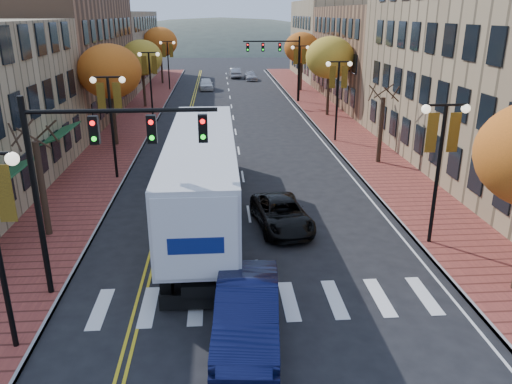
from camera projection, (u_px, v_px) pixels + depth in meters
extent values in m
plane|color=black|center=(269.00, 338.00, 15.29)|extent=(200.00, 200.00, 0.00)
cube|color=brown|center=(134.00, 122.00, 45.10)|extent=(4.00, 85.00, 0.15)
cube|color=brown|center=(330.00, 119.00, 46.38)|extent=(4.00, 85.00, 0.15)
cube|color=brown|center=(47.00, 57.00, 45.98)|extent=(12.00, 24.00, 11.00)
cube|color=#9E8966|center=(105.00, 47.00, 69.68)|extent=(12.00, 26.00, 9.50)
cube|color=brown|center=(400.00, 55.00, 54.28)|extent=(15.00, 24.00, 10.00)
cube|color=#9E8966|center=(349.00, 40.00, 74.74)|extent=(15.00, 20.00, 11.00)
cylinder|color=#382619|center=(42.00, 189.00, 21.39)|extent=(0.28, 0.28, 4.20)
cylinder|color=#382619|center=(114.00, 111.00, 36.28)|extent=(0.28, 0.28, 4.90)
ellipsoid|color=orange|center=(110.00, 71.00, 35.30)|extent=(4.48, 4.48, 3.81)
cylinder|color=#382619|center=(144.00, 84.00, 51.34)|extent=(0.28, 0.28, 4.55)
ellipsoid|color=gold|center=(142.00, 58.00, 50.44)|extent=(4.16, 4.16, 3.54)
cylinder|color=#382619|center=(162.00, 64.00, 68.14)|extent=(0.28, 0.28, 5.04)
ellipsoid|color=orange|center=(160.00, 42.00, 67.13)|extent=(4.61, 4.61, 3.92)
cylinder|color=#382619|center=(381.00, 130.00, 32.04)|extent=(0.28, 0.28, 4.20)
cylinder|color=#382619|center=(328.00, 89.00, 46.92)|extent=(0.28, 0.28, 4.90)
ellipsoid|color=gold|center=(330.00, 58.00, 45.95)|extent=(4.48, 4.48, 3.81)
cylinder|color=#382619|center=(301.00, 71.00, 61.95)|extent=(0.28, 0.28, 4.76)
ellipsoid|color=orange|center=(302.00, 48.00, 61.01)|extent=(4.35, 4.35, 3.70)
sphere|color=#FFF2CC|center=(12.00, 159.00, 12.83)|extent=(0.36, 0.36, 0.36)
cube|color=#AC7C16|center=(4.00, 194.00, 13.12)|extent=(0.45, 0.03, 1.60)
cylinder|color=black|center=(113.00, 130.00, 28.74)|extent=(0.16, 0.16, 6.00)
cylinder|color=black|center=(107.00, 77.00, 27.72)|extent=(1.60, 0.10, 0.10)
sphere|color=#FFF2CC|center=(93.00, 80.00, 27.72)|extent=(0.36, 0.36, 0.36)
sphere|color=#FFF2CC|center=(122.00, 80.00, 27.83)|extent=(0.36, 0.36, 0.36)
cube|color=#AC7C16|center=(101.00, 97.00, 28.07)|extent=(0.45, 0.03, 1.60)
cube|color=#AC7C16|center=(117.00, 97.00, 28.13)|extent=(0.45, 0.03, 1.60)
cylinder|color=black|center=(151.00, 86.00, 45.62)|extent=(0.16, 0.16, 6.00)
cylinder|color=black|center=(148.00, 52.00, 44.60)|extent=(1.60, 0.10, 0.10)
sphere|color=#FFF2CC|center=(140.00, 54.00, 44.60)|extent=(0.36, 0.36, 0.36)
sphere|color=#FFF2CC|center=(158.00, 54.00, 44.71)|extent=(0.36, 0.36, 0.36)
cube|color=#AC7C16|center=(144.00, 65.00, 44.95)|extent=(0.45, 0.03, 1.60)
cube|color=#AC7C16|center=(154.00, 65.00, 45.01)|extent=(0.45, 0.03, 1.60)
cylinder|color=black|center=(168.00, 66.00, 62.50)|extent=(0.16, 0.16, 6.00)
cylinder|color=black|center=(167.00, 41.00, 61.48)|extent=(1.60, 0.10, 0.10)
sphere|color=#FFF2CC|center=(161.00, 43.00, 61.48)|extent=(0.36, 0.36, 0.36)
sphere|color=#FFF2CC|center=(174.00, 43.00, 61.59)|extent=(0.36, 0.36, 0.36)
cube|color=#AC7C16|center=(164.00, 51.00, 61.83)|extent=(0.45, 0.03, 1.60)
cube|color=#AC7C16|center=(171.00, 51.00, 61.89)|extent=(0.45, 0.03, 1.60)
cylinder|color=black|center=(437.00, 178.00, 20.42)|extent=(0.16, 0.16, 6.00)
cylinder|color=black|center=(446.00, 105.00, 19.40)|extent=(1.60, 0.10, 0.10)
sphere|color=#FFF2CC|center=(426.00, 109.00, 19.40)|extent=(0.36, 0.36, 0.36)
sphere|color=#FFF2CC|center=(466.00, 109.00, 19.51)|extent=(0.36, 0.36, 0.36)
cube|color=#AC7C16|center=(432.00, 133.00, 19.75)|extent=(0.45, 0.03, 1.60)
cube|color=#AC7C16|center=(454.00, 132.00, 19.81)|extent=(0.45, 0.03, 1.60)
cylinder|color=black|center=(337.00, 103.00, 37.31)|extent=(0.16, 0.16, 6.00)
cylinder|color=black|center=(339.00, 62.00, 36.29)|extent=(1.60, 0.10, 0.10)
sphere|color=#FFF2CC|center=(328.00, 64.00, 36.28)|extent=(0.36, 0.36, 0.36)
sphere|color=#FFF2CC|center=(350.00, 64.00, 36.39)|extent=(0.36, 0.36, 0.36)
cube|color=#AC7C16|center=(332.00, 77.00, 36.63)|extent=(0.45, 0.03, 1.60)
cube|color=#AC7C16|center=(344.00, 77.00, 36.69)|extent=(0.45, 0.03, 1.60)
cylinder|color=black|center=(299.00, 75.00, 54.19)|extent=(0.16, 0.16, 6.00)
cylinder|color=black|center=(300.00, 46.00, 53.17)|extent=(1.60, 0.10, 0.10)
sphere|color=#FFF2CC|center=(293.00, 47.00, 53.16)|extent=(0.36, 0.36, 0.36)
sphere|color=#FFF2CC|center=(308.00, 47.00, 53.27)|extent=(0.36, 0.36, 0.36)
cube|color=#AC7C16|center=(296.00, 57.00, 53.51)|extent=(0.45, 0.03, 1.60)
cube|color=#AC7C16|center=(304.00, 57.00, 53.57)|extent=(0.45, 0.03, 1.60)
cylinder|color=black|center=(37.00, 203.00, 16.39)|extent=(0.20, 0.20, 7.00)
cylinder|color=black|center=(121.00, 111.00, 15.58)|extent=(6.00, 0.14, 0.14)
cube|color=black|center=(94.00, 130.00, 15.72)|extent=(0.30, 0.25, 0.90)
sphere|color=#FF0C0C|center=(92.00, 123.00, 15.50)|extent=(0.16, 0.16, 0.16)
cube|color=black|center=(152.00, 129.00, 15.85)|extent=(0.30, 0.25, 0.90)
sphere|color=#FF0C0C|center=(151.00, 122.00, 15.63)|extent=(0.16, 0.16, 0.16)
cube|color=black|center=(203.00, 128.00, 15.96)|extent=(0.30, 0.25, 0.90)
sphere|color=#FF0C0C|center=(203.00, 122.00, 15.75)|extent=(0.16, 0.16, 0.16)
cylinder|color=black|center=(299.00, 70.00, 54.01)|extent=(0.20, 0.20, 7.00)
cylinder|color=black|center=(271.00, 41.00, 52.78)|extent=(6.00, 0.14, 0.14)
cube|color=black|center=(280.00, 47.00, 53.04)|extent=(0.30, 0.25, 0.90)
sphere|color=#FF0C0C|center=(280.00, 45.00, 52.83)|extent=(0.16, 0.16, 0.16)
cube|color=black|center=(263.00, 47.00, 52.92)|extent=(0.30, 0.25, 0.90)
sphere|color=#FF0C0C|center=(263.00, 45.00, 52.70)|extent=(0.16, 0.16, 0.16)
cube|color=black|center=(248.00, 47.00, 52.80)|extent=(0.30, 0.25, 0.90)
sphere|color=#FF0C0C|center=(248.00, 45.00, 52.59)|extent=(0.16, 0.16, 0.16)
cube|color=black|center=(203.00, 210.00, 22.67)|extent=(1.10, 14.22, 0.38)
cube|color=silver|center=(202.00, 170.00, 22.02)|extent=(2.85, 14.22, 3.06)
cube|color=black|center=(206.00, 144.00, 30.58)|extent=(2.74, 3.28, 2.73)
cylinder|color=black|center=(167.00, 282.00, 17.38)|extent=(0.38, 1.09, 1.09)
cylinder|color=black|center=(233.00, 279.00, 17.55)|extent=(0.38, 1.09, 1.09)
cylinder|color=black|center=(170.00, 264.00, 18.61)|extent=(0.38, 1.09, 1.09)
cylinder|color=black|center=(232.00, 262.00, 18.78)|extent=(0.38, 1.09, 1.09)
cylinder|color=black|center=(187.00, 170.00, 29.69)|extent=(0.38, 1.09, 1.09)
cylinder|color=black|center=(226.00, 169.00, 29.86)|extent=(0.38, 1.09, 1.09)
cylinder|color=black|center=(189.00, 159.00, 31.95)|extent=(0.38, 1.09, 1.09)
cylinder|color=black|center=(225.00, 158.00, 32.11)|extent=(0.38, 1.09, 1.09)
imported|color=#0D1137|center=(247.00, 312.00, 15.05)|extent=(2.34, 5.51, 1.77)
imported|color=black|center=(282.00, 214.00, 22.92)|extent=(2.80, 5.06, 1.34)
imported|color=white|center=(206.00, 84.00, 63.89)|extent=(1.96, 4.38, 1.46)
imported|color=#9C9CA3|center=(251.00, 76.00, 72.98)|extent=(1.91, 4.21, 1.20)
imported|color=#96979D|center=(235.00, 73.00, 75.62)|extent=(1.80, 4.50, 1.45)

